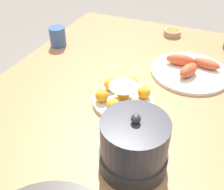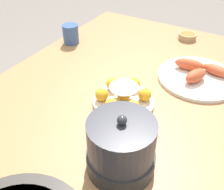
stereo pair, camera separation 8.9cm
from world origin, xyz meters
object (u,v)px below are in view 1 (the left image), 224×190
Objects in this scene: dining_table at (101,124)px; warming_pot at (134,145)px; cake_plate at (123,96)px; sauce_bowl at (172,32)px; seafood_platter at (190,69)px; cup_near at (58,37)px.

warming_pot is (0.19, 0.18, 0.16)m from dining_table.
cake_plate reaches higher than sauce_bowl.
cake_plate is at bearing -3.11° from sauce_bowl.
cake_plate is at bearing -32.32° from seafood_platter.
cake_plate is 2.34× the size of cup_near.
cup_near is at bearing -55.47° from sauce_bowl.
seafood_platter is at bearing 24.20° from sauce_bowl.
cup_near reaches higher than seafood_platter.
warming_pot is at bearing -6.57° from seafood_platter.
cup_near is 0.77m from warming_pot.
cup_near reaches higher than dining_table.
sauce_bowl is 0.36m from seafood_platter.
dining_table is 5.06× the size of seafood_platter.
dining_table is at bearing 48.81° from cup_near.
sauce_bowl is 0.96× the size of cup_near.
warming_pot is (0.85, 0.09, 0.06)m from sauce_bowl.
sauce_bowl is 0.86m from warming_pot.
sauce_bowl reaches higher than dining_table.
cup_near is (-0.33, -0.38, 0.13)m from dining_table.
dining_table is 0.31m from warming_pot.
dining_table is at bearing -8.33° from sauce_bowl.
dining_table is 0.14m from cake_plate.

